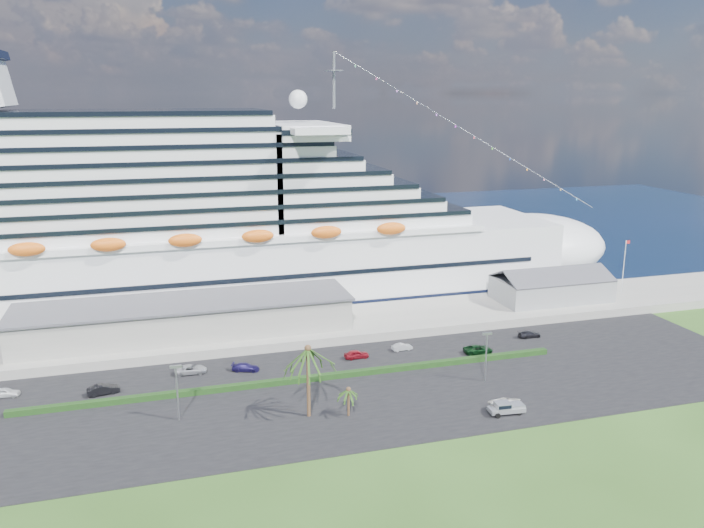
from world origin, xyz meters
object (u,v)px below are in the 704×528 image
object	(u,v)px
parked_car_3	(246,367)
boat_trailer	(506,403)
cruise_ship	(193,230)
pickup_truck	(506,407)

from	to	relation	value
parked_car_3	boat_trailer	world-z (taller)	boat_trailer
cruise_ship	pickup_truck	world-z (taller)	cruise_ship
cruise_ship	boat_trailer	size ratio (longest dim) A/B	33.21
pickup_truck	cruise_ship	bearing A→B (deg)	120.05
cruise_ship	parked_car_3	xyz separation A→B (m)	(5.05, -40.91, -15.91)
boat_trailer	cruise_ship	bearing A→B (deg)	120.97
cruise_ship	boat_trailer	distance (m)	78.65
boat_trailer	parked_car_3	bearing A→B (deg)	143.94
cruise_ship	boat_trailer	bearing A→B (deg)	-59.03
cruise_ship	pickup_truck	bearing A→B (deg)	-59.95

